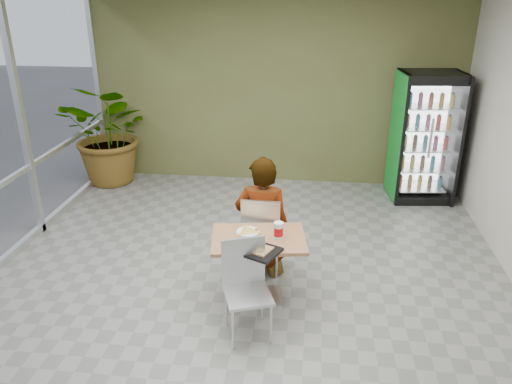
# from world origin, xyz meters

# --- Properties ---
(ground) EXTENTS (7.00, 7.00, 0.00)m
(ground) POSITION_xyz_m (0.00, 0.00, 0.00)
(ground) COLOR gray
(ground) RESTS_ON ground
(room_envelope) EXTENTS (6.00, 7.00, 3.20)m
(room_envelope) POSITION_xyz_m (0.00, 0.00, 1.60)
(room_envelope) COLOR beige
(room_envelope) RESTS_ON ground
(dining_table) EXTENTS (1.05, 0.81, 0.75)m
(dining_table) POSITION_xyz_m (0.16, -0.07, 0.54)
(dining_table) COLOR #A27345
(dining_table) RESTS_ON ground
(chair_far) EXTENTS (0.44, 0.45, 0.98)m
(chair_far) POSITION_xyz_m (0.13, 0.45, 0.57)
(chair_far) COLOR silver
(chair_far) RESTS_ON ground
(chair_near) EXTENTS (0.54, 0.55, 0.95)m
(chair_near) POSITION_xyz_m (0.09, -0.57, 0.56)
(chair_near) COLOR silver
(chair_near) RESTS_ON ground
(seated_woman) EXTENTS (0.65, 0.43, 1.73)m
(seated_woman) POSITION_xyz_m (0.13, 0.50, 0.57)
(seated_woman) COLOR black
(seated_woman) RESTS_ON ground
(pizza_plate) EXTENTS (0.34, 0.28, 0.03)m
(pizza_plate) POSITION_xyz_m (0.03, 0.04, 0.77)
(pizza_plate) COLOR white
(pizza_plate) RESTS_ON dining_table
(soda_cup) EXTENTS (0.10, 0.10, 0.18)m
(soda_cup) POSITION_xyz_m (0.36, -0.06, 0.84)
(soda_cup) COLOR white
(soda_cup) RESTS_ON dining_table
(napkin_stack) EXTENTS (0.16, 0.16, 0.02)m
(napkin_stack) POSITION_xyz_m (-0.07, -0.25, 0.76)
(napkin_stack) COLOR white
(napkin_stack) RESTS_ON dining_table
(cafeteria_tray) EXTENTS (0.55, 0.49, 0.03)m
(cafeteria_tray) POSITION_xyz_m (0.16, -0.35, 0.76)
(cafeteria_tray) COLOR black
(cafeteria_tray) RESTS_ON dining_table
(beverage_fridge) EXTENTS (0.97, 0.78, 1.97)m
(beverage_fridge) POSITION_xyz_m (2.35, 2.99, 0.99)
(beverage_fridge) COLOR black
(beverage_fridge) RESTS_ON ground
(potted_plant) EXTENTS (1.83, 1.68, 1.71)m
(potted_plant) POSITION_xyz_m (-2.67, 3.07, 0.85)
(potted_plant) COLOR #245C27
(potted_plant) RESTS_ON ground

